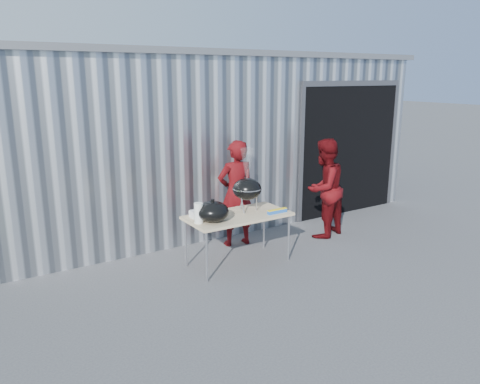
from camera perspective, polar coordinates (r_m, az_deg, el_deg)
ground at (r=6.52m, az=2.62°, el=-10.37°), size 80.00×80.00×0.00m
building at (r=10.45m, az=-7.80°, el=7.55°), size 8.20×6.20×3.10m
folding_table at (r=6.74m, az=-0.26°, el=-3.09°), size 1.50×0.75×0.75m
kettle_grill at (r=6.79m, az=0.87°, el=1.07°), size 0.43×0.43×0.93m
grill_lid at (r=6.38m, az=-3.34°, el=-2.40°), size 0.44×0.44×0.32m
paper_towels at (r=6.33m, az=-5.06°, el=-2.57°), size 0.12×0.12×0.28m
white_tub at (r=6.62m, az=-5.20°, el=-2.66°), size 0.20×0.15×0.10m
foil_box at (r=6.81m, az=4.56°, el=-2.34°), size 0.32×0.06×0.06m
person_cook at (r=7.49m, az=-0.48°, el=-0.17°), size 0.67×0.49×1.72m
person_bystander at (r=8.03m, az=10.20°, el=0.45°), size 0.96×0.83×1.68m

